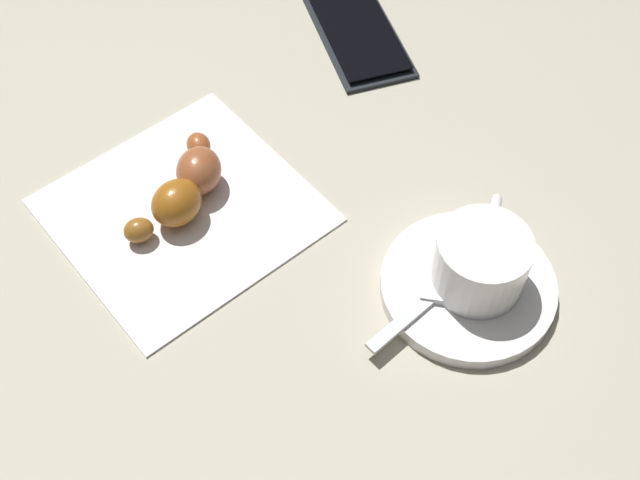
# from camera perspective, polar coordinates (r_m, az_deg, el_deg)

# --- Properties ---
(ground_plane) EXTENTS (1.80, 1.80, 0.00)m
(ground_plane) POSITION_cam_1_polar(r_m,az_deg,el_deg) (0.58, -2.24, -0.72)
(ground_plane) COLOR #AEA690
(saucer) EXTENTS (0.12, 0.12, 0.01)m
(saucer) POSITION_cam_1_polar(r_m,az_deg,el_deg) (0.57, 10.44, -3.25)
(saucer) COLOR white
(saucer) RESTS_ON ground
(espresso_cup) EXTENTS (0.06, 0.08, 0.05)m
(espresso_cup) POSITION_cam_1_polar(r_m,az_deg,el_deg) (0.55, 11.37, -1.40)
(espresso_cup) COLOR white
(espresso_cup) RESTS_ON saucer
(teaspoon) EXTENTS (0.03, 0.13, 0.01)m
(teaspoon) POSITION_cam_1_polar(r_m,az_deg,el_deg) (0.56, 9.95, -2.21)
(teaspoon) COLOR silver
(teaspoon) RESTS_ON saucer
(sugar_packet) EXTENTS (0.05, 0.06, 0.01)m
(sugar_packet) POSITION_cam_1_polar(r_m,az_deg,el_deg) (0.56, 8.39, -1.79)
(sugar_packet) COLOR white
(sugar_packet) RESTS_ON saucer
(napkin) EXTENTS (0.20, 0.20, 0.00)m
(napkin) POSITION_cam_1_polar(r_m,az_deg,el_deg) (0.61, -9.71, 2.15)
(napkin) COLOR white
(napkin) RESTS_ON ground
(croissant) EXTENTS (0.06, 0.11, 0.03)m
(croissant) POSITION_cam_1_polar(r_m,az_deg,el_deg) (0.60, -9.56, 3.76)
(croissant) COLOR brown
(croissant) RESTS_ON napkin
(cell_phone) EXTENTS (0.15, 0.12, 0.01)m
(cell_phone) POSITION_cam_1_polar(r_m,az_deg,el_deg) (0.73, 2.73, 14.46)
(cell_phone) COLOR black
(cell_phone) RESTS_ON ground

